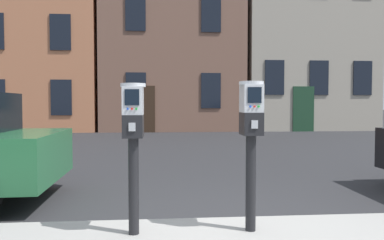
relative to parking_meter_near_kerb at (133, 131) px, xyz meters
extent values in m
plane|color=#28282B|center=(0.84, 0.21, -1.04)|extent=(160.00, 160.00, 0.00)
cylinder|color=black|center=(0.00, 0.00, -0.48)|extent=(0.09, 0.09, 0.84)
cube|color=black|center=(0.00, 0.00, 0.04)|extent=(0.17, 0.24, 0.19)
cube|color=#A5A8AD|center=(0.00, -0.13, 0.04)|extent=(0.06, 0.01, 0.07)
cube|color=#B7BABF|center=(0.00, 0.00, 0.26)|extent=(0.17, 0.23, 0.24)
cube|color=black|center=(0.00, -0.12, 0.28)|extent=(0.12, 0.01, 0.13)
cylinder|color=blue|center=(-0.04, -0.12, 0.19)|extent=(0.02, 0.01, 0.02)
cylinder|color=red|center=(0.00, -0.12, 0.19)|extent=(0.02, 0.01, 0.02)
cylinder|color=green|center=(0.03, -0.12, 0.19)|extent=(0.02, 0.01, 0.02)
cylinder|color=#B7BABF|center=(0.00, 0.00, 0.39)|extent=(0.22, 0.22, 0.03)
cylinder|color=black|center=(1.03, 0.00, -0.47)|extent=(0.09, 0.09, 0.85)
cube|color=black|center=(1.03, 0.00, 0.06)|extent=(0.17, 0.24, 0.20)
cube|color=#A5A8AD|center=(1.03, -0.13, 0.06)|extent=(0.06, 0.01, 0.07)
cube|color=#B7BABF|center=(1.03, 0.00, 0.28)|extent=(0.17, 0.23, 0.24)
cube|color=black|center=(1.03, -0.12, 0.30)|extent=(0.12, 0.01, 0.14)
cylinder|color=blue|center=(0.99, -0.12, 0.21)|extent=(0.02, 0.01, 0.02)
cylinder|color=red|center=(1.03, -0.12, 0.21)|extent=(0.02, 0.01, 0.02)
cylinder|color=green|center=(1.06, -0.12, 0.21)|extent=(0.02, 0.01, 0.02)
cylinder|color=#B7BABF|center=(1.03, 0.00, 0.41)|extent=(0.22, 0.22, 0.03)
cylinder|color=black|center=(-1.83, 2.54, -0.72)|extent=(0.65, 0.24, 0.64)
cube|color=#B7704C|center=(-6.94, 16.34, 4.67)|extent=(8.48, 5.22, 11.42)
cube|color=black|center=(-4.12, 13.70, 0.53)|extent=(0.90, 0.06, 1.57)
cube|color=black|center=(-4.12, 13.70, 3.39)|extent=(0.90, 0.06, 1.57)
cube|color=brown|center=(0.84, 16.67, 4.12)|extent=(6.77, 5.89, 10.32)
cube|color=black|center=(-0.85, 13.70, 0.85)|extent=(0.90, 0.06, 1.60)
cube|color=black|center=(2.53, 13.70, 0.85)|extent=(0.90, 0.06, 1.60)
cube|color=black|center=(-0.85, 13.70, 4.29)|extent=(0.90, 0.06, 1.60)
cube|color=black|center=(2.53, 13.70, 4.29)|extent=(0.90, 0.06, 1.60)
cube|color=black|center=(-0.50, 13.70, 0.01)|extent=(1.00, 0.07, 2.10)
cube|color=#9E9384|center=(7.62, 17.22, 5.80)|extent=(6.37, 6.99, 13.67)
cube|color=black|center=(5.50, 13.70, 1.47)|extent=(0.90, 0.06, 1.60)
cube|color=black|center=(7.62, 13.70, 1.47)|extent=(0.90, 0.06, 1.60)
cube|color=black|center=(9.74, 13.70, 1.47)|extent=(0.90, 0.06, 1.60)
cube|color=#193823|center=(6.88, 13.70, 0.01)|extent=(1.00, 0.07, 2.10)
camera|label=1|loc=(0.23, -3.23, 0.23)|focal=35.02mm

